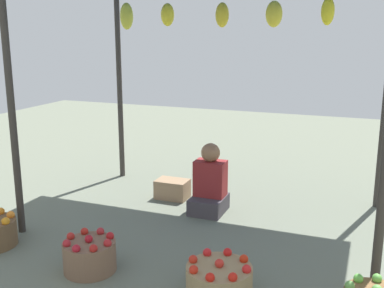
# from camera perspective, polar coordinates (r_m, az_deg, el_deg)

# --- Properties ---
(ground_plane) EXTENTS (14.00, 14.00, 0.00)m
(ground_plane) POSITION_cam_1_polar(r_m,az_deg,el_deg) (5.19, 2.28, -8.90)
(ground_plane) COLOR slate
(vendor_person) EXTENTS (0.36, 0.44, 0.78)m
(vendor_person) POSITION_cam_1_polar(r_m,az_deg,el_deg) (5.28, 2.14, -5.06)
(vendor_person) COLOR #433D43
(vendor_person) RESTS_ON ground
(basket_red_apples) EXTENTS (0.44, 0.44, 0.32)m
(basket_red_apples) POSITION_cam_1_polar(r_m,az_deg,el_deg) (4.17, -12.23, -12.96)
(basket_red_apples) COLOR brown
(basket_red_apples) RESTS_ON ground
(basket_red_tomatoes) EXTENTS (0.51, 0.51, 0.29)m
(basket_red_tomatoes) POSITION_cam_1_polar(r_m,az_deg,el_deg) (3.78, 3.28, -15.94)
(basket_red_tomatoes) COLOR #A0865B
(basket_red_tomatoes) RESTS_ON ground
(wooden_crate_near_vendor) EXTENTS (0.38, 0.26, 0.23)m
(wooden_crate_near_vendor) POSITION_cam_1_polar(r_m,az_deg,el_deg) (5.75, -2.38, -5.44)
(wooden_crate_near_vendor) COLOR #9E7D5A
(wooden_crate_near_vendor) RESTS_ON ground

